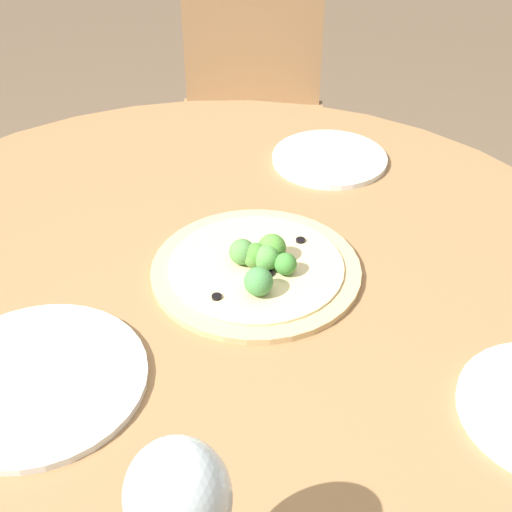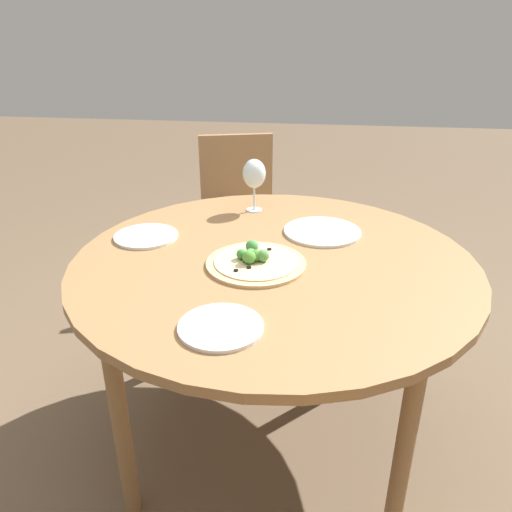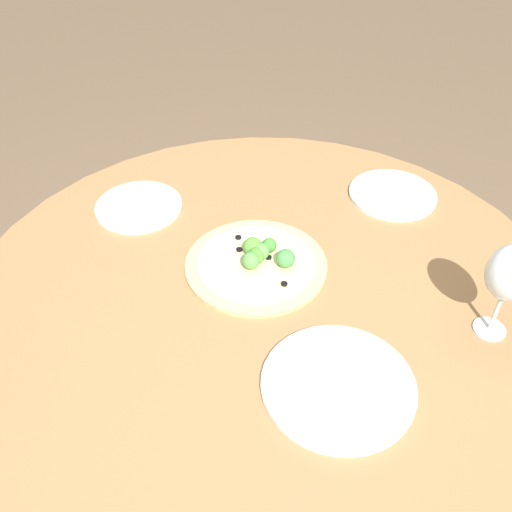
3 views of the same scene
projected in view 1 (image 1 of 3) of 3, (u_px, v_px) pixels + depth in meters
dining_table at (214, 321)px, 1.04m from camera, size 1.25×1.25×0.70m
chair_2 at (251, 116)px, 1.95m from camera, size 0.48×0.48×0.85m
pizza at (257, 267)px, 1.02m from camera, size 0.30×0.30×0.06m
wine_glass at (178, 499)px, 0.57m from camera, size 0.09×0.09×0.20m
plate_near at (36, 380)px, 0.86m from camera, size 0.27×0.27×0.01m
plate_far at (330, 158)px, 1.29m from camera, size 0.21×0.21×0.01m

